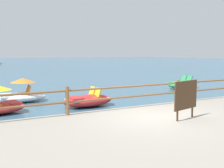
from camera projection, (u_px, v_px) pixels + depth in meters
promenade_dock at (208, 141)px, 7.09m from camera, size 28.00×8.00×0.40m
dock_railing at (129, 93)px, 10.26m from camera, size 23.92×0.12×0.95m
sign_board at (186, 96)px, 8.55m from camera, size 1.15×0.32×1.19m
pedal_boat_1 at (21, 94)px, 13.90m from camera, size 2.58×1.54×1.19m
pedal_boat_2 at (88, 100)px, 12.74m from camera, size 2.53×1.45×0.87m
pedal_boat_3 at (183, 84)px, 19.27m from camera, size 2.46×1.36×0.88m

